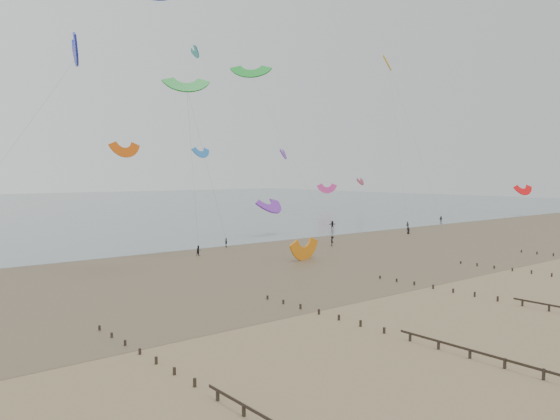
% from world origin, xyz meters
% --- Properties ---
extents(ground, '(500.00, 500.00, 0.00)m').
position_xyz_m(ground, '(0.00, 0.00, 0.00)').
color(ground, brown).
rests_on(ground, ground).
extents(sea_and_shore, '(500.00, 665.00, 0.03)m').
position_xyz_m(sea_and_shore, '(-4.08, 34.40, 0.01)').
color(sea_and_shore, '#475654').
rests_on(sea_and_shore, ground).
extents(kitesurfers, '(151.67, 23.90, 1.88)m').
position_xyz_m(kitesurfers, '(33.60, 49.39, 0.87)').
color(kitesurfers, black).
rests_on(kitesurfers, ground).
extents(grounded_kite, '(7.41, 6.44, 3.48)m').
position_xyz_m(grounded_kite, '(6.77, 29.32, 0.00)').
color(grounded_kite, orange).
rests_on(grounded_kite, ground).
extents(kites_airborne, '(245.42, 104.73, 43.00)m').
position_xyz_m(kites_airborne, '(-16.06, 81.03, 20.76)').
color(kites_airborne, '#F03B94').
rests_on(kites_airborne, ground).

